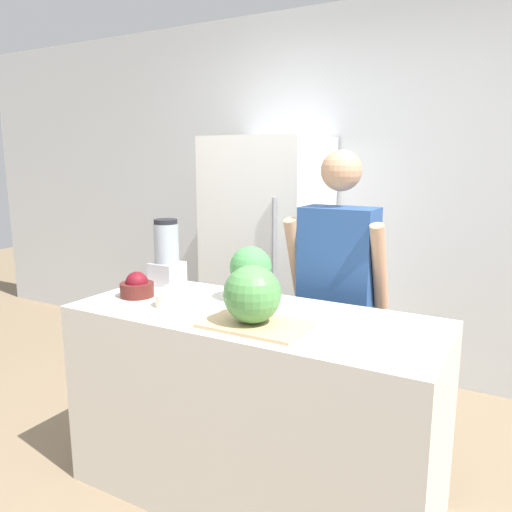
{
  "coord_description": "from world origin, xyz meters",
  "views": [
    {
      "loc": [
        1.03,
        -1.48,
        1.55
      ],
      "look_at": [
        0.0,
        0.37,
        1.13
      ],
      "focal_mm": 35.0,
      "sensor_mm": 36.0,
      "label": 1
    }
  ],
  "objects_px": {
    "watermelon": "(252,294)",
    "blender": "(167,254)",
    "refrigerator": "(269,258)",
    "potted_plant": "(251,271)",
    "bowl_cream": "(170,297)",
    "bowl_cherries": "(137,287)",
    "person": "(337,300)"
  },
  "relations": [
    {
      "from": "potted_plant",
      "to": "bowl_cream",
      "type": "bearing_deg",
      "value": -138.25
    },
    {
      "from": "refrigerator",
      "to": "blender",
      "type": "height_order",
      "value": "refrigerator"
    },
    {
      "from": "refrigerator",
      "to": "bowl_cream",
      "type": "distance_m",
      "value": 1.37
    },
    {
      "from": "bowl_cherries",
      "to": "watermelon",
      "type": "bearing_deg",
      "value": -8.38
    },
    {
      "from": "bowl_cherries",
      "to": "potted_plant",
      "type": "relative_size",
      "value": 0.63
    },
    {
      "from": "person",
      "to": "watermelon",
      "type": "height_order",
      "value": "person"
    },
    {
      "from": "blender",
      "to": "potted_plant",
      "type": "bearing_deg",
      "value": -5.6
    },
    {
      "from": "person",
      "to": "refrigerator",
      "type": "bearing_deg",
      "value": 138.32
    },
    {
      "from": "blender",
      "to": "bowl_cherries",
      "type": "bearing_deg",
      "value": -85.22
    },
    {
      "from": "person",
      "to": "bowl_cherries",
      "type": "bearing_deg",
      "value": -141.83
    },
    {
      "from": "refrigerator",
      "to": "watermelon",
      "type": "xyz_separation_m",
      "value": [
        0.67,
        -1.42,
        0.17
      ]
    },
    {
      "from": "watermelon",
      "to": "bowl_cherries",
      "type": "height_order",
      "value": "watermelon"
    },
    {
      "from": "refrigerator",
      "to": "potted_plant",
      "type": "relative_size",
      "value": 6.47
    },
    {
      "from": "person",
      "to": "bowl_cherries",
      "type": "distance_m",
      "value": 1.03
    },
    {
      "from": "watermelon",
      "to": "blender",
      "type": "height_order",
      "value": "blender"
    },
    {
      "from": "bowl_cream",
      "to": "blender",
      "type": "height_order",
      "value": "blender"
    },
    {
      "from": "person",
      "to": "blender",
      "type": "distance_m",
      "value": 0.93
    },
    {
      "from": "refrigerator",
      "to": "watermelon",
      "type": "height_order",
      "value": "refrigerator"
    },
    {
      "from": "blender",
      "to": "potted_plant",
      "type": "relative_size",
      "value": 1.34
    },
    {
      "from": "refrigerator",
      "to": "potted_plant",
      "type": "xyz_separation_m",
      "value": [
        0.48,
        -1.11,
        0.18
      ]
    },
    {
      "from": "bowl_cherries",
      "to": "bowl_cream",
      "type": "height_order",
      "value": "bowl_cherries"
    },
    {
      "from": "person",
      "to": "watermelon",
      "type": "bearing_deg",
      "value": -97.33
    },
    {
      "from": "blender",
      "to": "bowl_cream",
      "type": "bearing_deg",
      "value": -49.27
    },
    {
      "from": "potted_plant",
      "to": "blender",
      "type": "bearing_deg",
      "value": 174.4
    },
    {
      "from": "watermelon",
      "to": "blender",
      "type": "bearing_deg",
      "value": 153.45
    },
    {
      "from": "person",
      "to": "potted_plant",
      "type": "height_order",
      "value": "person"
    },
    {
      "from": "person",
      "to": "bowl_cream",
      "type": "relative_size",
      "value": 11.66
    },
    {
      "from": "refrigerator",
      "to": "blender",
      "type": "relative_size",
      "value": 4.81
    },
    {
      "from": "watermelon",
      "to": "blender",
      "type": "relative_size",
      "value": 0.67
    },
    {
      "from": "bowl_cream",
      "to": "blender",
      "type": "bearing_deg",
      "value": 130.73
    },
    {
      "from": "person",
      "to": "blender",
      "type": "xyz_separation_m",
      "value": [
        -0.83,
        -0.37,
        0.23
      ]
    },
    {
      "from": "bowl_cream",
      "to": "potted_plant",
      "type": "relative_size",
      "value": 0.52
    }
  ]
}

